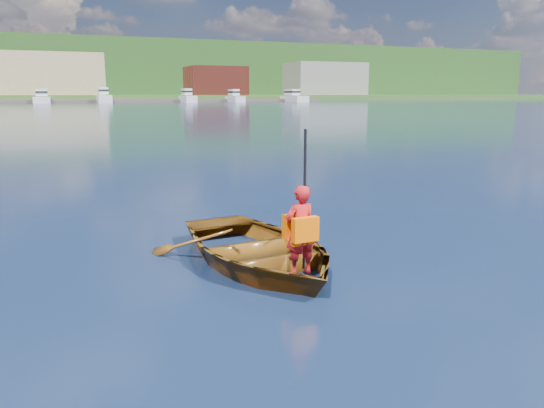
{
  "coord_description": "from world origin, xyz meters",
  "views": [
    {
      "loc": [
        -2.04,
        -7.48,
        2.31
      ],
      "look_at": [
        0.54,
        -0.83,
        0.83
      ],
      "focal_mm": 35.0,
      "sensor_mm": 36.0,
      "label": 1
    }
  ],
  "objects_px": {
    "rowboat": "(257,249)",
    "marina_yachts": "(59,98)",
    "dock": "(45,101)",
    "child_paddler": "(300,230)"
  },
  "relations": [
    {
      "from": "rowboat",
      "to": "marina_yachts",
      "type": "relative_size",
      "value": 0.03
    },
    {
      "from": "marina_yachts",
      "to": "dock",
      "type": "bearing_deg",
      "value": 127.01
    },
    {
      "from": "rowboat",
      "to": "child_paddler",
      "type": "relative_size",
      "value": 2.05
    },
    {
      "from": "rowboat",
      "to": "marina_yachts",
      "type": "distance_m",
      "value": 144.2
    },
    {
      "from": "dock",
      "to": "marina_yachts",
      "type": "bearing_deg",
      "value": -52.99
    },
    {
      "from": "rowboat",
      "to": "child_paddler",
      "type": "bearing_deg",
      "value": -73.82
    },
    {
      "from": "rowboat",
      "to": "marina_yachts",
      "type": "xyz_separation_m",
      "value": [
        -3.33,
        144.15,
        1.17
      ]
    },
    {
      "from": "rowboat",
      "to": "dock",
      "type": "xyz_separation_m",
      "value": [
        -6.86,
        148.83,
        0.2
      ]
    },
    {
      "from": "dock",
      "to": "marina_yachts",
      "type": "distance_m",
      "value": 5.94
    },
    {
      "from": "dock",
      "to": "marina_yachts",
      "type": "relative_size",
      "value": 1.09
    }
  ]
}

